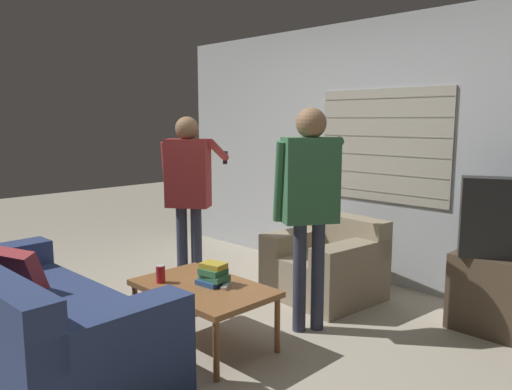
{
  "coord_description": "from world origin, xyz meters",
  "views": [
    {
      "loc": [
        2.73,
        -2.25,
        1.6
      ],
      "look_at": [
        -0.04,
        0.53,
        1.0
      ],
      "focal_mm": 35.0,
      "sensor_mm": 36.0,
      "label": 1
    }
  ],
  "objects_px": {
    "couch_blue": "(30,323)",
    "soda_can": "(161,274)",
    "book_stack": "(213,275)",
    "spare_remote": "(226,286)",
    "person_right_standing": "(310,191)",
    "person_left_standing": "(189,184)",
    "armchair_beige": "(327,265)",
    "coffee_table": "(203,291)"
  },
  "relations": [
    {
      "from": "couch_blue",
      "to": "soda_can",
      "type": "distance_m",
      "value": 0.89
    },
    {
      "from": "book_stack",
      "to": "spare_remote",
      "type": "relative_size",
      "value": 1.68
    },
    {
      "from": "person_right_standing",
      "to": "spare_remote",
      "type": "bearing_deg",
      "value": -166.1
    },
    {
      "from": "spare_remote",
      "to": "soda_can",
      "type": "bearing_deg",
      "value": 178.51
    },
    {
      "from": "person_left_standing",
      "to": "book_stack",
      "type": "bearing_deg",
      "value": -63.61
    },
    {
      "from": "armchair_beige",
      "to": "book_stack",
      "type": "xyz_separation_m",
      "value": [
        0.01,
        -1.35,
        0.22
      ]
    },
    {
      "from": "person_right_standing",
      "to": "book_stack",
      "type": "xyz_separation_m",
      "value": [
        -0.33,
        -0.66,
        -0.56
      ]
    },
    {
      "from": "armchair_beige",
      "to": "spare_remote",
      "type": "height_order",
      "value": "armchair_beige"
    },
    {
      "from": "couch_blue",
      "to": "coffee_table",
      "type": "distance_m",
      "value": 1.14
    },
    {
      "from": "armchair_beige",
      "to": "soda_can",
      "type": "relative_size",
      "value": 7.55
    },
    {
      "from": "coffee_table",
      "to": "soda_can",
      "type": "height_order",
      "value": "soda_can"
    },
    {
      "from": "person_right_standing",
      "to": "armchair_beige",
      "type": "bearing_deg",
      "value": 58.09
    },
    {
      "from": "person_left_standing",
      "to": "soda_can",
      "type": "bearing_deg",
      "value": -84.27
    },
    {
      "from": "book_stack",
      "to": "person_right_standing",
      "type": "bearing_deg",
      "value": 63.67
    },
    {
      "from": "spare_remote",
      "to": "coffee_table",
      "type": "bearing_deg",
      "value": 175.35
    },
    {
      "from": "armchair_beige",
      "to": "soda_can",
      "type": "bearing_deg",
      "value": 85.57
    },
    {
      "from": "couch_blue",
      "to": "person_right_standing",
      "type": "bearing_deg",
      "value": 61.16
    },
    {
      "from": "armchair_beige",
      "to": "coffee_table",
      "type": "height_order",
      "value": "armchair_beige"
    },
    {
      "from": "person_left_standing",
      "to": "person_right_standing",
      "type": "xyz_separation_m",
      "value": [
        1.28,
        0.14,
        0.05
      ]
    },
    {
      "from": "coffee_table",
      "to": "spare_remote",
      "type": "relative_size",
      "value": 7.62
    },
    {
      "from": "book_stack",
      "to": "soda_can",
      "type": "distance_m",
      "value": 0.38
    },
    {
      "from": "book_stack",
      "to": "armchair_beige",
      "type": "bearing_deg",
      "value": 90.49
    },
    {
      "from": "book_stack",
      "to": "soda_can",
      "type": "xyz_separation_m",
      "value": [
        -0.3,
        -0.24,
        -0.01
      ]
    },
    {
      "from": "couch_blue",
      "to": "person_right_standing",
      "type": "relative_size",
      "value": 1.24
    },
    {
      "from": "person_left_standing",
      "to": "spare_remote",
      "type": "distance_m",
      "value": 1.32
    },
    {
      "from": "coffee_table",
      "to": "person_right_standing",
      "type": "xyz_separation_m",
      "value": [
        0.36,
        0.73,
        0.67
      ]
    },
    {
      "from": "person_left_standing",
      "to": "book_stack",
      "type": "relative_size",
      "value": 7.4
    },
    {
      "from": "armchair_beige",
      "to": "person_left_standing",
      "type": "distance_m",
      "value": 1.45
    },
    {
      "from": "couch_blue",
      "to": "coffee_table",
      "type": "height_order",
      "value": "couch_blue"
    },
    {
      "from": "person_left_standing",
      "to": "spare_remote",
      "type": "relative_size",
      "value": 12.41
    },
    {
      "from": "person_left_standing",
      "to": "soda_can",
      "type": "xyz_separation_m",
      "value": [
        0.66,
        -0.77,
        -0.52
      ]
    },
    {
      "from": "book_stack",
      "to": "soda_can",
      "type": "height_order",
      "value": "book_stack"
    },
    {
      "from": "person_left_standing",
      "to": "person_right_standing",
      "type": "height_order",
      "value": "person_right_standing"
    },
    {
      "from": "person_right_standing",
      "to": "soda_can",
      "type": "relative_size",
      "value": 13.35
    },
    {
      "from": "couch_blue",
      "to": "book_stack",
      "type": "distance_m",
      "value": 1.23
    },
    {
      "from": "person_left_standing",
      "to": "soda_can",
      "type": "relative_size",
      "value": 12.88
    },
    {
      "from": "armchair_beige",
      "to": "spare_remote",
      "type": "relative_size",
      "value": 7.28
    },
    {
      "from": "book_stack",
      "to": "couch_blue",
      "type": "bearing_deg",
      "value": -118.28
    },
    {
      "from": "couch_blue",
      "to": "armchair_beige",
      "type": "distance_m",
      "value": 2.48
    },
    {
      "from": "person_left_standing",
      "to": "coffee_table",
      "type": "bearing_deg",
      "value": -67.48
    },
    {
      "from": "person_right_standing",
      "to": "book_stack",
      "type": "bearing_deg",
      "value": -174.38
    },
    {
      "from": "armchair_beige",
      "to": "book_stack",
      "type": "height_order",
      "value": "armchair_beige"
    }
  ]
}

